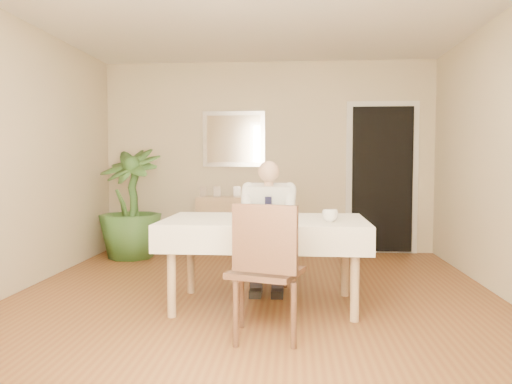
# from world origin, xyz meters

# --- Properties ---
(room) EXTENTS (5.00, 5.02, 2.60)m
(room) POSITION_xyz_m (0.00, 0.00, 1.30)
(room) COLOR brown
(room) RESTS_ON ground
(window) EXTENTS (1.34, 0.04, 1.44)m
(window) POSITION_xyz_m (0.00, -2.47, 1.45)
(window) COLOR beige
(window) RESTS_ON room
(doorway) EXTENTS (0.96, 0.07, 2.10)m
(doorway) POSITION_xyz_m (1.55, 2.46, 1.00)
(doorway) COLOR beige
(doorway) RESTS_ON ground
(mirror) EXTENTS (0.86, 0.04, 0.76)m
(mirror) POSITION_xyz_m (-0.47, 2.47, 1.55)
(mirror) COLOR silver
(mirror) RESTS_ON room
(dining_table) EXTENTS (1.72, 1.03, 0.75)m
(dining_table) POSITION_xyz_m (0.11, -0.15, 0.67)
(dining_table) COLOR tan
(dining_table) RESTS_ON ground
(chair_far) EXTENTS (0.41, 0.41, 0.83)m
(chair_far) POSITION_xyz_m (0.11, 0.72, 0.46)
(chair_far) COLOR #43261B
(chair_far) RESTS_ON ground
(chair_near) EXTENTS (0.57, 0.58, 0.96)m
(chair_near) POSITION_xyz_m (0.17, -1.01, 0.54)
(chair_near) COLOR #43261B
(chair_near) RESTS_ON ground
(seated_man) EXTENTS (0.48, 0.72, 1.24)m
(seated_man) POSITION_xyz_m (0.11, 0.44, 0.69)
(seated_man) COLOR white
(seated_man) RESTS_ON ground
(plate) EXTENTS (0.26, 0.26, 0.02)m
(plate) POSITION_xyz_m (0.14, 0.06, 0.76)
(plate) COLOR white
(plate) RESTS_ON dining_table
(food) EXTENTS (0.14, 0.14, 0.06)m
(food) POSITION_xyz_m (0.14, 0.06, 0.78)
(food) COLOR brown
(food) RESTS_ON dining_table
(knife) EXTENTS (0.01, 0.13, 0.01)m
(knife) POSITION_xyz_m (0.18, -0.00, 0.78)
(knife) COLOR silver
(knife) RESTS_ON dining_table
(fork) EXTENTS (0.01, 0.13, 0.01)m
(fork) POSITION_xyz_m (0.10, -0.00, 0.78)
(fork) COLOR silver
(fork) RESTS_ON dining_table
(coffee_mug) EXTENTS (0.13, 0.13, 0.10)m
(coffee_mug) POSITION_xyz_m (0.65, -0.33, 0.80)
(coffee_mug) COLOR white
(coffee_mug) RESTS_ON dining_table
(sideboard) EXTENTS (0.97, 0.36, 0.76)m
(sideboard) POSITION_xyz_m (-0.47, 2.32, 0.38)
(sideboard) COLOR tan
(sideboard) RESTS_ON ground
(photo_frame_left) EXTENTS (0.10, 0.02, 0.14)m
(photo_frame_left) POSITION_xyz_m (-0.87, 2.37, 0.83)
(photo_frame_left) COLOR silver
(photo_frame_left) RESTS_ON sideboard
(photo_frame_center) EXTENTS (0.10, 0.02, 0.14)m
(photo_frame_center) POSITION_xyz_m (-0.68, 2.34, 0.83)
(photo_frame_center) COLOR silver
(photo_frame_center) RESTS_ON sideboard
(photo_frame_right) EXTENTS (0.10, 0.02, 0.14)m
(photo_frame_right) POSITION_xyz_m (-0.41, 2.36, 0.83)
(photo_frame_right) COLOR silver
(photo_frame_right) RESTS_ON sideboard
(potted_palm) EXTENTS (0.98, 0.98, 1.41)m
(potted_palm) POSITION_xyz_m (-1.73, 1.87, 0.70)
(potted_palm) COLOR #315622
(potted_palm) RESTS_ON ground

